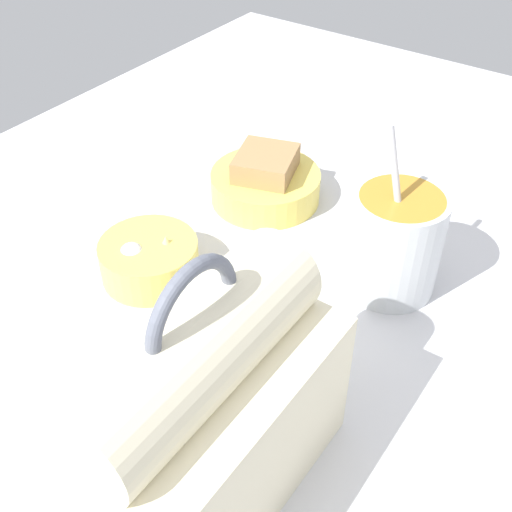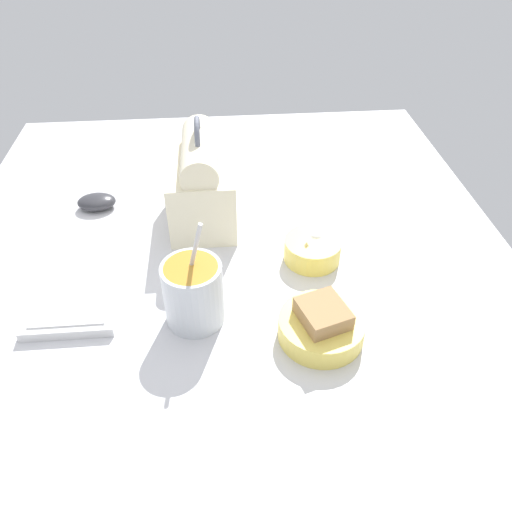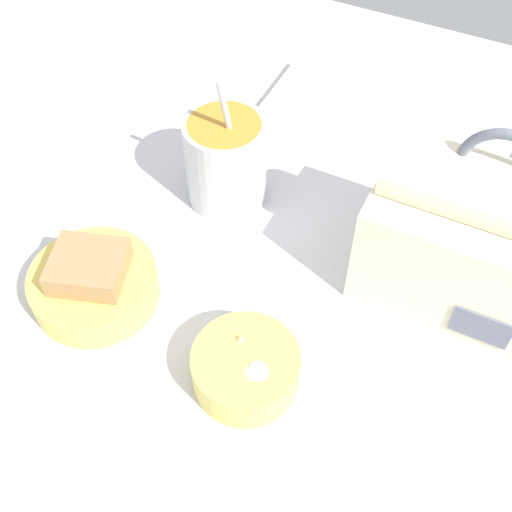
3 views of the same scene
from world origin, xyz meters
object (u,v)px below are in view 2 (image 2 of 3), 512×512
keyboard (83,272)px  soup_cup (193,292)px  lunch_bag (202,182)px  computer_mouse (97,202)px  bento_bowl_sandwich (321,325)px  bento_bowl_snacks (312,249)px

keyboard → soup_cup: (-12.13, -20.56, 4.86)cm
keyboard → lunch_bag: bearing=-52.3°
keyboard → computer_mouse: 22.65cm
soup_cup → bento_bowl_sandwich: 21.03cm
soup_cup → computer_mouse: soup_cup is taller
soup_cup → bento_bowl_sandwich: soup_cup is taller
bento_bowl_snacks → computer_mouse: bento_bowl_snacks is taller
bento_bowl_sandwich → soup_cup: bearing=74.2°
lunch_bag → computer_mouse: (5.49, 23.12, -7.01)cm
lunch_bag → bento_bowl_snacks: bearing=-127.7°
bento_bowl_sandwich → bento_bowl_snacks: (19.25, -1.87, -0.16)cm
keyboard → computer_mouse: computer_mouse is taller
bento_bowl_snacks → computer_mouse: size_ratio=1.30×
keyboard → bento_bowl_sandwich: (-17.78, -40.53, 1.45)cm
lunch_bag → soup_cup: size_ratio=1.19×
bento_bowl_sandwich → computer_mouse: size_ratio=1.68×
bento_bowl_snacks → keyboard: bearing=92.0°
keyboard → bento_bowl_sandwich: 44.28cm
soup_cup → computer_mouse: (34.75, 21.55, -4.38)cm
keyboard → soup_cup: bearing=-120.5°
bento_bowl_snacks → computer_mouse: 48.28cm
bento_bowl_sandwich → bento_bowl_snacks: bearing=-5.6°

